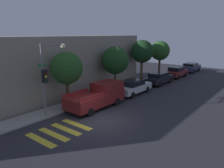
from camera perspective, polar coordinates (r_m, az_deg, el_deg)
ground_plane at (r=15.32m, az=-3.06°, el=-9.57°), size 60.00×60.00×0.00m
sidewalk at (r=18.10m, az=-12.84°, el=-6.03°), size 26.00×1.77×0.14m
building_row at (r=20.91m, az=-20.62°, el=3.81°), size 26.00×6.00×5.66m
crosswalk at (r=14.09m, az=-13.45°, el=-12.01°), size 3.22×2.60×0.00m
traffic_light_pole at (r=15.83m, az=-16.20°, el=3.66°), size 2.39×0.56×5.24m
pickup_truck at (r=17.82m, az=-3.63°, el=-3.08°), size 5.22×2.06×1.90m
sedan_near_corner at (r=21.79m, az=5.43°, el=-0.66°), size 4.43×1.87×1.41m
sedan_middle at (r=26.59m, az=12.12°, el=1.58°), size 4.59×1.85×1.38m
sedan_far_end at (r=31.34m, az=16.49°, el=3.09°), size 4.28×1.79×1.45m
sedan_tail_of_row at (r=36.56m, az=19.87°, el=4.18°), size 4.48×1.85×1.38m
tree_near_corner at (r=17.38m, az=-11.80°, el=4.04°), size 2.55×2.55×4.54m
tree_midblock at (r=21.80m, az=0.82°, el=6.17°), size 2.74×2.74×4.66m
tree_far_end at (r=25.98m, az=7.86°, el=8.35°), size 2.66×2.66×5.18m
tree_behind_truck at (r=30.03m, az=12.43°, el=8.46°), size 2.57×2.57×4.95m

